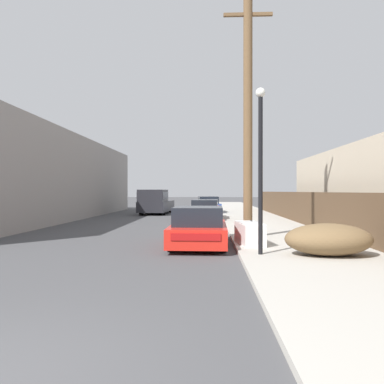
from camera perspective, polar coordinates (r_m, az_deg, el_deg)
sidewalk_curb at (r=26.94m, az=8.79°, el=-3.61°), size 4.20×63.00×0.12m
discarded_fridge at (r=12.21m, az=8.77°, el=-6.23°), size 0.87×1.69×0.73m
parked_sports_car_red at (r=12.41m, az=1.03°, el=-5.55°), size 1.88×4.08×1.32m
car_parked_mid at (r=23.47m, az=2.04°, el=-2.82°), size 1.98×4.75×1.29m
car_parked_far at (r=30.68m, az=2.43°, el=-2.06°), size 2.13×4.74×1.39m
pickup_truck at (r=29.74m, az=-5.61°, el=-1.52°), size 2.31×5.90×1.93m
utility_pole at (r=14.24m, az=8.51°, el=12.09°), size 1.80×0.33×9.12m
street_lamp at (r=10.30m, az=10.40°, el=5.23°), size 0.26×0.26×4.50m
brush_pile at (r=10.61m, az=20.06°, el=-6.80°), size 2.29×1.50×0.85m
wooden_fence at (r=21.20m, az=15.86°, el=-2.23°), size 0.08×31.29×1.66m
building_left_block at (r=26.83m, az=-23.15°, el=1.99°), size 7.00×26.07×5.39m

